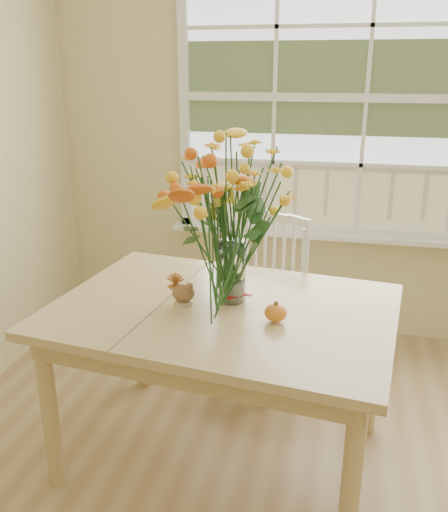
# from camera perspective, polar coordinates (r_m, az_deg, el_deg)

# --- Properties ---
(wall_back) EXTENTS (4.00, 0.02, 2.70)m
(wall_back) POSITION_cam_1_polar(r_m,az_deg,el_deg) (3.51, 14.49, 12.58)
(wall_back) COLOR beige
(wall_back) RESTS_ON floor
(window) EXTENTS (2.42, 0.12, 1.74)m
(window) POSITION_cam_1_polar(r_m,az_deg,el_deg) (3.46, 14.76, 15.48)
(window) COLOR silver
(window) RESTS_ON wall_back
(dining_table) EXTENTS (1.53, 1.18, 0.76)m
(dining_table) POSITION_cam_1_polar(r_m,az_deg,el_deg) (2.36, -0.11, -7.33)
(dining_table) COLOR tan
(dining_table) RESTS_ON floor
(windsor_chair) EXTENTS (0.55, 0.54, 0.94)m
(windsor_chair) POSITION_cam_1_polar(r_m,az_deg,el_deg) (3.07, 4.34, -3.75)
(windsor_chair) COLOR white
(windsor_chair) RESTS_ON floor
(flower_vase) EXTENTS (0.56, 0.56, 0.67)m
(flower_vase) POSITION_cam_1_polar(r_m,az_deg,el_deg) (2.24, 0.88, 4.73)
(flower_vase) COLOR white
(flower_vase) RESTS_ON dining_table
(pumpkin) EXTENTS (0.09, 0.09, 0.07)m
(pumpkin) POSITION_cam_1_polar(r_m,az_deg,el_deg) (2.18, 5.46, -6.05)
(pumpkin) COLOR orange
(pumpkin) RESTS_ON dining_table
(turkey_figurine) EXTENTS (0.10, 0.08, 0.12)m
(turkey_figurine) POSITION_cam_1_polar(r_m,az_deg,el_deg) (2.32, -4.29, -3.91)
(turkey_figurine) COLOR #CCB78C
(turkey_figurine) RESTS_ON dining_table
(dark_gourd) EXTENTS (0.13, 0.08, 0.08)m
(dark_gourd) POSITION_cam_1_polar(r_m,az_deg,el_deg) (2.35, 0.65, -3.87)
(dark_gourd) COLOR #38160F
(dark_gourd) RESTS_ON dining_table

